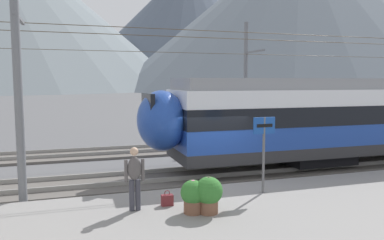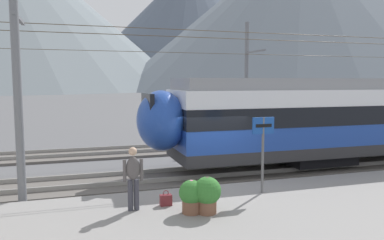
{
  "view_description": "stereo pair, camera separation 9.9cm",
  "coord_description": "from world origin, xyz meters",
  "px_view_note": "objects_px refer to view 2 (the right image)",
  "views": [
    {
      "loc": [
        -4.75,
        -12.28,
        3.73
      ],
      "look_at": [
        0.11,
        2.97,
        2.09
      ],
      "focal_mm": 35.48,
      "sensor_mm": 36.0,
      "label": 1
    },
    {
      "loc": [
        -4.66,
        -12.31,
        3.73
      ],
      "look_at": [
        0.11,
        2.97,
        2.09
      ],
      "focal_mm": 35.48,
      "sensor_mm": 36.0,
      "label": 2
    }
  ],
  "objects_px": {
    "passenger_walking": "(133,175)",
    "potted_plant_by_shelter": "(207,193)",
    "catenary_mast_far_side": "(247,79)",
    "potted_plant_platform_edge": "(191,195)",
    "platform_sign": "(263,138)",
    "catenary_mast_west": "(17,67)",
    "handbag_beside_passenger": "(166,200)"
  },
  "relations": [
    {
      "from": "passenger_walking",
      "to": "potted_plant_by_shelter",
      "type": "xyz_separation_m",
      "value": [
        1.78,
        -0.79,
        -0.4
      ]
    },
    {
      "from": "catenary_mast_far_side",
      "to": "potted_plant_platform_edge",
      "type": "relative_size",
      "value": 45.39
    },
    {
      "from": "platform_sign",
      "to": "passenger_walking",
      "type": "distance_m",
      "value": 4.08
    },
    {
      "from": "catenary_mast_west",
      "to": "catenary_mast_far_side",
      "type": "distance_m",
      "value": 15.42
    },
    {
      "from": "catenary_mast_west",
      "to": "passenger_walking",
      "type": "relative_size",
      "value": 23.39
    },
    {
      "from": "potted_plant_platform_edge",
      "to": "platform_sign",
      "type": "bearing_deg",
      "value": 22.3
    },
    {
      "from": "potted_plant_platform_edge",
      "to": "potted_plant_by_shelter",
      "type": "xyz_separation_m",
      "value": [
        0.38,
        -0.13,
        0.06
      ]
    },
    {
      "from": "handbag_beside_passenger",
      "to": "potted_plant_by_shelter",
      "type": "relative_size",
      "value": 0.45
    },
    {
      "from": "passenger_walking",
      "to": "handbag_beside_passenger",
      "type": "bearing_deg",
      "value": 7.4
    },
    {
      "from": "platform_sign",
      "to": "potted_plant_platform_edge",
      "type": "distance_m",
      "value": 3.05
    },
    {
      "from": "catenary_mast_west",
      "to": "potted_plant_by_shelter",
      "type": "xyz_separation_m",
      "value": [
        4.73,
        -2.99,
        -3.26
      ]
    },
    {
      "from": "passenger_walking",
      "to": "potted_plant_by_shelter",
      "type": "bearing_deg",
      "value": -24.04
    },
    {
      "from": "potted_plant_platform_edge",
      "to": "passenger_walking",
      "type": "bearing_deg",
      "value": 154.7
    },
    {
      "from": "catenary_mast_west",
      "to": "platform_sign",
      "type": "bearing_deg",
      "value": -14.47
    },
    {
      "from": "catenary_mast_west",
      "to": "catenary_mast_far_side",
      "type": "xyz_separation_m",
      "value": [
        11.93,
        9.76,
        -0.27
      ]
    },
    {
      "from": "catenary_mast_west",
      "to": "handbag_beside_passenger",
      "type": "distance_m",
      "value": 5.7
    },
    {
      "from": "catenary_mast_west",
      "to": "potted_plant_by_shelter",
      "type": "height_order",
      "value": "catenary_mast_west"
    },
    {
      "from": "catenary_mast_west",
      "to": "passenger_walking",
      "type": "xyz_separation_m",
      "value": [
        2.95,
        -2.19,
        -2.86
      ]
    },
    {
      "from": "catenary_mast_west",
      "to": "potted_plant_by_shelter",
      "type": "relative_size",
      "value": 41.28
    },
    {
      "from": "catenary_mast_west",
      "to": "potted_plant_platform_edge",
      "type": "relative_size",
      "value": 45.39
    },
    {
      "from": "catenary_mast_west",
      "to": "handbag_beside_passenger",
      "type": "relative_size",
      "value": 91.73
    },
    {
      "from": "catenary_mast_west",
      "to": "potted_plant_platform_edge",
      "type": "bearing_deg",
      "value": -33.28
    },
    {
      "from": "catenary_mast_far_side",
      "to": "handbag_beside_passenger",
      "type": "relative_size",
      "value": 91.73
    },
    {
      "from": "platform_sign",
      "to": "handbag_beside_passenger",
      "type": "bearing_deg",
      "value": -174.71
    },
    {
      "from": "handbag_beside_passenger",
      "to": "platform_sign",
      "type": "bearing_deg",
      "value": 5.29
    },
    {
      "from": "potted_plant_platform_edge",
      "to": "catenary_mast_west",
      "type": "bearing_deg",
      "value": 146.72
    },
    {
      "from": "passenger_walking",
      "to": "potted_plant_by_shelter",
      "type": "distance_m",
      "value": 1.99
    },
    {
      "from": "catenary_mast_west",
      "to": "platform_sign",
      "type": "distance_m",
      "value": 7.47
    },
    {
      "from": "catenary_mast_far_side",
      "to": "handbag_beside_passenger",
      "type": "distance_m",
      "value": 14.73
    },
    {
      "from": "passenger_walking",
      "to": "handbag_beside_passenger",
      "type": "height_order",
      "value": "passenger_walking"
    },
    {
      "from": "handbag_beside_passenger",
      "to": "catenary_mast_far_side",
      "type": "bearing_deg",
      "value": 55.69
    },
    {
      "from": "passenger_walking",
      "to": "potted_plant_by_shelter",
      "type": "relative_size",
      "value": 1.77
    }
  ]
}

